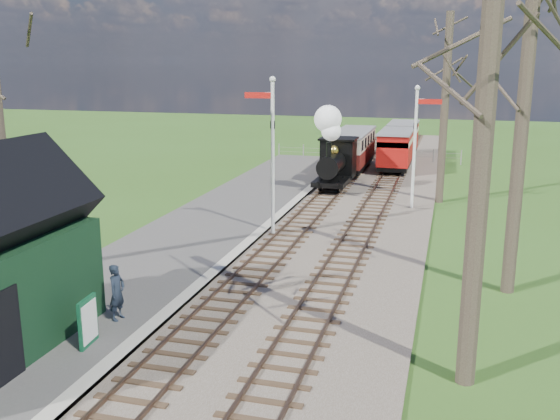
{
  "coord_description": "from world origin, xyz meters",
  "views": [
    {
      "loc": [
        5.9,
        -6.88,
        6.77
      ],
      "look_at": [
        0.17,
        13.91,
        1.6
      ],
      "focal_mm": 40.0,
      "sensor_mm": 36.0,
      "label": 1
    }
  ],
  "objects_px": {
    "red_carriage_b": "(403,139)",
    "person": "(117,292)",
    "red_carriage_a": "(396,149)",
    "sign_board": "(88,322)",
    "coach": "(352,148)",
    "bench": "(67,311)",
    "semaphore_near": "(271,145)",
    "semaphore_far": "(417,138)",
    "locomotive": "(334,153)"
  },
  "relations": [
    {
      "from": "semaphore_near",
      "to": "bench",
      "type": "relative_size",
      "value": 4.21
    },
    {
      "from": "semaphore_far",
      "to": "locomotive",
      "type": "distance_m",
      "value": 5.63
    },
    {
      "from": "person",
      "to": "coach",
      "type": "bearing_deg",
      "value": 0.1
    },
    {
      "from": "coach",
      "to": "bench",
      "type": "height_order",
      "value": "coach"
    },
    {
      "from": "semaphore_far",
      "to": "red_carriage_a",
      "type": "height_order",
      "value": "semaphore_far"
    },
    {
      "from": "red_carriage_b",
      "to": "person",
      "type": "height_order",
      "value": "red_carriage_b"
    },
    {
      "from": "person",
      "to": "semaphore_far",
      "type": "bearing_deg",
      "value": -17.96
    },
    {
      "from": "locomotive",
      "to": "bench",
      "type": "relative_size",
      "value": 3.01
    },
    {
      "from": "locomotive",
      "to": "red_carriage_a",
      "type": "relative_size",
      "value": 0.92
    },
    {
      "from": "red_carriage_a",
      "to": "sign_board",
      "type": "bearing_deg",
      "value": -99.86
    },
    {
      "from": "locomotive",
      "to": "coach",
      "type": "bearing_deg",
      "value": 89.89
    },
    {
      "from": "coach",
      "to": "bench",
      "type": "relative_size",
      "value": 4.81
    },
    {
      "from": "red_carriage_b",
      "to": "person",
      "type": "xyz_separation_m",
      "value": [
        -4.8,
        -31.0,
        -0.49
      ]
    },
    {
      "from": "locomotive",
      "to": "bench",
      "type": "distance_m",
      "value": 19.69
    },
    {
      "from": "coach",
      "to": "semaphore_far",
      "type": "bearing_deg",
      "value": -64.91
    },
    {
      "from": "semaphore_near",
      "to": "sign_board",
      "type": "bearing_deg",
      "value": -96.95
    },
    {
      "from": "red_carriage_a",
      "to": "red_carriage_b",
      "type": "distance_m",
      "value": 5.5
    },
    {
      "from": "semaphore_near",
      "to": "coach",
      "type": "bearing_deg",
      "value": 87.13
    },
    {
      "from": "coach",
      "to": "sign_board",
      "type": "bearing_deg",
      "value": -94.57
    },
    {
      "from": "bench",
      "to": "red_carriage_a",
      "type": "bearing_deg",
      "value": 77.48
    },
    {
      "from": "semaphore_near",
      "to": "semaphore_far",
      "type": "bearing_deg",
      "value": 49.4
    },
    {
      "from": "person",
      "to": "red_carriage_a",
      "type": "bearing_deg",
      "value": -5.47
    },
    {
      "from": "semaphore_far",
      "to": "locomotive",
      "type": "xyz_separation_m",
      "value": [
        -4.39,
        3.28,
        -1.3
      ]
    },
    {
      "from": "locomotive",
      "to": "semaphore_far",
      "type": "bearing_deg",
      "value": -36.78
    },
    {
      "from": "bench",
      "to": "person",
      "type": "relative_size",
      "value": 0.99
    },
    {
      "from": "locomotive",
      "to": "red_carriage_a",
      "type": "xyz_separation_m",
      "value": [
        2.61,
        6.85,
        -0.62
      ]
    },
    {
      "from": "locomotive",
      "to": "person",
      "type": "xyz_separation_m",
      "value": [
        -2.19,
        -18.66,
        -1.11
      ]
    },
    {
      "from": "semaphore_far",
      "to": "locomotive",
      "type": "relative_size",
      "value": 1.29
    },
    {
      "from": "coach",
      "to": "red_carriage_b",
      "type": "bearing_deg",
      "value": 67.52
    },
    {
      "from": "semaphore_near",
      "to": "red_carriage_a",
      "type": "bearing_deg",
      "value": 78.2
    },
    {
      "from": "sign_board",
      "to": "person",
      "type": "height_order",
      "value": "person"
    },
    {
      "from": "semaphore_far",
      "to": "bench",
      "type": "bearing_deg",
      "value": -115.27
    },
    {
      "from": "sign_board",
      "to": "semaphore_far",
      "type": "bearing_deg",
      "value": 69.06
    },
    {
      "from": "red_carriage_a",
      "to": "semaphore_far",
      "type": "bearing_deg",
      "value": -80.06
    },
    {
      "from": "semaphore_near",
      "to": "red_carriage_b",
      "type": "distance_m",
      "value": 22.0
    },
    {
      "from": "semaphore_far",
      "to": "sign_board",
      "type": "relative_size",
      "value": 4.88
    },
    {
      "from": "red_carriage_a",
      "to": "sign_board",
      "type": "height_order",
      "value": "red_carriage_a"
    },
    {
      "from": "sign_board",
      "to": "bench",
      "type": "bearing_deg",
      "value": 143.81
    },
    {
      "from": "coach",
      "to": "bench",
      "type": "bearing_deg",
      "value": -97.22
    },
    {
      "from": "red_carriage_b",
      "to": "locomotive",
      "type": "bearing_deg",
      "value": -101.94
    },
    {
      "from": "sign_board",
      "to": "coach",
      "type": "bearing_deg",
      "value": 85.43
    },
    {
      "from": "red_carriage_b",
      "to": "bench",
      "type": "xyz_separation_m",
      "value": [
        -5.82,
        -31.72,
        -0.84
      ]
    },
    {
      "from": "red_carriage_b",
      "to": "person",
      "type": "distance_m",
      "value": 31.38
    },
    {
      "from": "semaphore_near",
      "to": "red_carriage_b",
      "type": "bearing_deg",
      "value": 81.14
    },
    {
      "from": "red_carriage_a",
      "to": "sign_board",
      "type": "xyz_separation_m",
      "value": [
        -4.7,
        -27.04,
        -0.64
      ]
    },
    {
      "from": "semaphore_far",
      "to": "coach",
      "type": "xyz_separation_m",
      "value": [
        -4.37,
        9.34,
        -1.85
      ]
    },
    {
      "from": "semaphore_near",
      "to": "person",
      "type": "height_order",
      "value": "semaphore_near"
    },
    {
      "from": "sign_board",
      "to": "bench",
      "type": "height_order",
      "value": "sign_board"
    },
    {
      "from": "coach",
      "to": "person",
      "type": "bearing_deg",
      "value": -95.09
    },
    {
      "from": "coach",
      "to": "sign_board",
      "type": "height_order",
      "value": "coach"
    }
  ]
}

